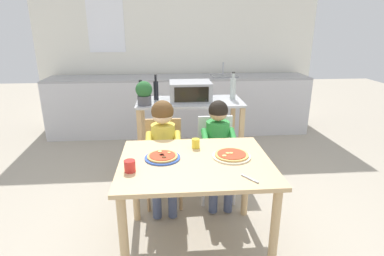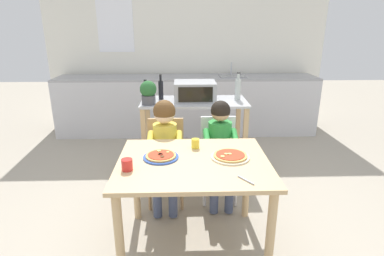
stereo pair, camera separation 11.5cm
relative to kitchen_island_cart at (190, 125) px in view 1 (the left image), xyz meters
name	(u,v)px [view 1 (the left image)]	position (x,y,z in m)	size (l,w,h in m)	color
ground_plane	(186,174)	(-0.06, -0.09, -0.58)	(12.42, 12.42, 0.00)	#A89E8C
back_wall_tiled	(178,45)	(-0.06, 1.83, 0.77)	(4.48, 0.13, 2.70)	white
kitchen_counter	(180,105)	(-0.06, 1.42, -0.13)	(4.03, 0.60, 1.10)	silver
kitchen_island_cart	(190,125)	(0.00, 0.00, 0.00)	(1.18, 0.55, 0.86)	#B7BABF
toaster_oven	(190,91)	(0.01, 0.01, 0.39)	(0.46, 0.37, 0.21)	#999BA0
bottle_slim_sauce	(141,93)	(-0.54, 0.01, 0.38)	(0.07, 0.07, 0.24)	black
bottle_tall_green_wine	(233,88)	(0.49, 0.02, 0.41)	(0.07, 0.07, 0.31)	#ADB7B2
bottle_squat_spirits	(156,90)	(-0.37, 0.08, 0.40)	(0.06, 0.06, 0.28)	black
potted_herb_plant	(144,93)	(-0.49, -0.15, 0.42)	(0.18, 0.18, 0.25)	#4C4C51
dining_table	(195,174)	(-0.06, -1.33, 0.05)	(1.10, 0.89, 0.74)	tan
dining_chair_left	(164,155)	(-0.30, -0.63, -0.10)	(0.36, 0.36, 0.81)	tan
dining_chair_right	(216,152)	(0.22, -0.58, -0.10)	(0.36, 0.36, 0.81)	silver
child_in_yellow_shirt	(163,141)	(-0.30, -0.75, 0.09)	(0.32, 0.42, 1.02)	#424C6B
child_in_green_shirt	(219,141)	(0.22, -0.71, 0.06)	(0.32, 0.42, 1.00)	#424C6B
pizza_plate_blue_rimmed	(162,157)	(-0.30, -1.28, 0.17)	(0.26, 0.26, 0.03)	#3356B7
pizza_plate_cream	(232,155)	(0.22, -1.29, 0.17)	(0.29, 0.29, 0.03)	beige
drinking_cup_yellow	(196,143)	(-0.03, -1.09, 0.20)	(0.06, 0.06, 0.08)	yellow
drinking_cup_red	(130,166)	(-0.51, -1.47, 0.20)	(0.08, 0.08, 0.08)	red
serving_spoon	(250,179)	(0.27, -1.65, 0.16)	(0.01, 0.01, 0.14)	#B7BABF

